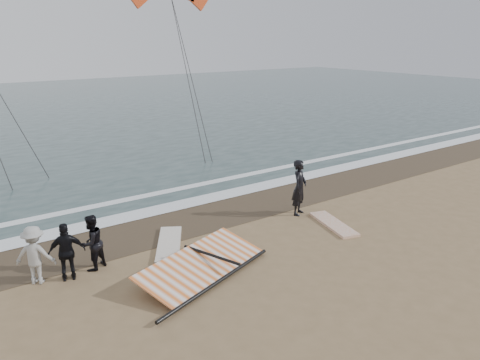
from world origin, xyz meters
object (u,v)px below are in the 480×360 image
Objects in this scene: board_white at (333,224)px; sail_rig at (197,265)px; board_cream at (169,244)px; man_main at (299,187)px.

board_white is 0.54× the size of sail_rig.
sail_rig reaches higher than board_white.
sail_rig is at bearing -63.94° from board_cream.
board_white is at bearing 1.45° from sail_rig.
board_white is 5.45m from board_cream.
board_white is 0.90× the size of board_cream.
man_main is at bearing 27.01° from board_cream.
man_main is 0.80× the size of board_cream.
board_white is at bearing 11.78° from board_cream.
sail_rig reaches higher than board_cream.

